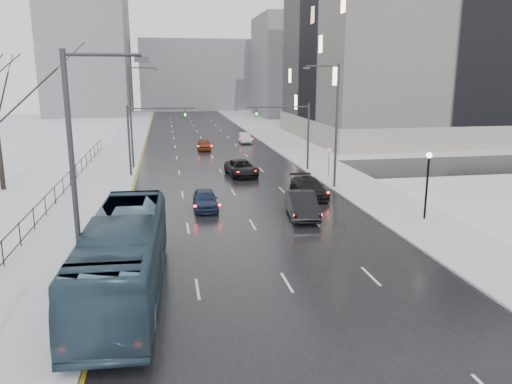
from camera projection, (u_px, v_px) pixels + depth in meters
road at (211, 154)px, 58.80m from camera, size 16.00×150.00×0.04m
cross_road at (222, 173)px, 47.30m from camera, size 130.00×10.00×0.04m
sidewalk_left at (119, 156)px, 56.97m from camera, size 5.00×150.00×0.16m
sidewalk_right at (297, 151)px, 60.60m from camera, size 5.00×150.00×0.16m
park_strip at (31, 159)px, 55.33m from camera, size 14.00×150.00×0.12m
tree_park_e at (4, 191)px, 40.33m from camera, size 9.45×9.45×13.50m
iron_fence at (25, 227)px, 27.61m from camera, size 0.06×70.00×1.30m
streetlight_r_mid at (334, 120)px, 39.77m from camera, size 2.95×0.25×10.00m
streetlight_l_near at (80, 176)px, 17.79m from camera, size 2.95×0.25×10.00m
streetlight_l_far at (133, 112)px, 48.44m from camera, size 2.95×0.25×10.00m
lamppost_r_mid at (428, 176)px, 31.29m from camera, size 0.36×0.36×4.28m
mast_signal_right at (298, 129)px, 47.63m from camera, size 6.10×0.33×6.50m
mast_signal_left at (141, 132)px, 45.10m from camera, size 6.10×0.33×6.50m
no_uturn_sign at (329, 153)px, 44.54m from camera, size 0.60×0.06×2.70m
civic_building at (438, 60)px, 73.79m from camera, size 41.00×31.00×24.80m
bldg_far_right at (310, 66)px, 113.81m from camera, size 24.00×20.00×22.00m
bldg_far_left at (88, 53)px, 114.06m from camera, size 18.00×22.00×28.00m
bldg_far_center at (198, 75)px, 134.07m from camera, size 30.00×18.00×18.00m
bus at (124, 256)px, 20.76m from camera, size 3.46×12.46×3.44m
sedan_center_near at (205, 199)px, 34.50m from camera, size 1.66×4.05×1.38m
sedan_right_near at (302, 205)px, 32.61m from camera, size 2.26×5.11×1.63m
sedan_right_cross at (241, 168)px, 45.98m from camera, size 2.81×5.35×1.43m
sedan_right_far at (309, 188)px, 37.98m from camera, size 2.18×5.04×1.45m
sedan_center_far at (204, 145)px, 61.82m from camera, size 1.68×3.98×1.34m
sedan_right_distant at (245, 138)px, 68.42m from camera, size 1.65×4.25×1.38m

